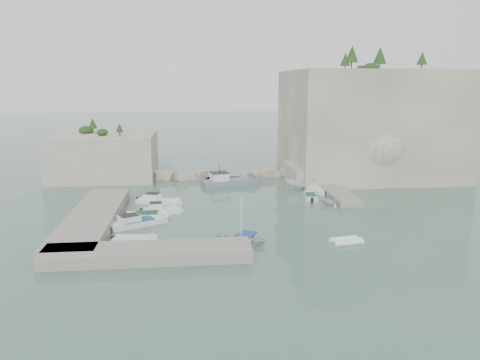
{
  "coord_description": "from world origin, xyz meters",
  "views": [
    {
      "loc": [
        -6.05,
        -51.62,
        15.1
      ],
      "look_at": [
        0.0,
        6.0,
        3.0
      ],
      "focal_mm": 35.0,
      "sensor_mm": 36.0,
      "label": 1
    }
  ],
  "objects": [
    {
      "name": "motorboat_c",
      "position": [
        -11.23,
        0.56,
        0.0
      ],
      "size": [
        5.28,
        2.13,
        0.7
      ],
      "primitive_type": null,
      "rotation": [
        0.0,
        0.0,
        0.05
      ],
      "color": "white",
      "rests_on": "ground"
    },
    {
      "name": "quay_south",
      "position": [
        -10.0,
        -12.5,
        0.55
      ],
      "size": [
        18.0,
        4.0,
        1.1
      ],
      "primitive_type": "cube",
      "color": "#9E9689",
      "rests_on": "ground"
    },
    {
      "name": "motorboat_d",
      "position": [
        -11.99,
        -2.32,
        0.0
      ],
      "size": [
        6.98,
        5.05,
        1.4
      ],
      "primitive_type": null,
      "rotation": [
        0.0,
        0.0,
        0.5
      ],
      "color": "silver",
      "rests_on": "ground"
    },
    {
      "name": "ground",
      "position": [
        0.0,
        0.0,
        0.0
      ],
      "size": [
        400.0,
        400.0,
        0.0
      ],
      "primitive_type": "plane",
      "color": "#496D60",
      "rests_on": "ground"
    },
    {
      "name": "motorboat_b",
      "position": [
        -9.67,
        2.34,
        0.0
      ],
      "size": [
        5.02,
        1.77,
        1.4
      ],
      "primitive_type": null,
      "rotation": [
        0.0,
        0.0,
        0.03
      ],
      "color": "white",
      "rests_on": "ground"
    },
    {
      "name": "cliff_terrace",
      "position": [
        13.0,
        18.0,
        1.25
      ],
      "size": [
        8.0,
        10.0,
        2.5
      ],
      "primitive_type": "cube",
      "color": "beige",
      "rests_on": "ground"
    },
    {
      "name": "ledge_east",
      "position": [
        13.5,
        10.0,
        0.4
      ],
      "size": [
        3.0,
        16.0,
        0.8
      ],
      "primitive_type": "cube",
      "color": "#9E9689",
      "rests_on": "ground"
    },
    {
      "name": "work_boat",
      "position": [
        -0.33,
        16.81,
        0.0
      ],
      "size": [
        9.73,
        4.96,
        2.2
      ],
      "primitive_type": null,
      "rotation": [
        0.0,
        0.0,
        0.25
      ],
      "color": "slate",
      "rests_on": "ground"
    },
    {
      "name": "vegetation",
      "position": [
        17.83,
        24.4,
        17.93
      ],
      "size": [
        53.48,
        13.88,
        13.4
      ],
      "color": "#1E4219",
      "rests_on": "ground"
    },
    {
      "name": "breakwater",
      "position": [
        -1.0,
        22.0,
        0.7
      ],
      "size": [
        28.0,
        3.0,
        1.4
      ],
      "primitive_type": "cube",
      "color": "beige",
      "rests_on": "ground"
    },
    {
      "name": "tender_east_d",
      "position": [
        9.81,
        13.02,
        0.0
      ],
      "size": [
        5.33,
        2.64,
        1.97
      ],
      "primitive_type": "imported",
      "rotation": [
        0.0,
        0.0,
        1.43
      ],
      "color": "silver",
      "rests_on": "ground"
    },
    {
      "name": "outcrop_west",
      "position": [
        -20.0,
        25.0,
        3.5
      ],
      "size": [
        16.0,
        14.0,
        7.0
      ],
      "primitive_type": "cube",
      "color": "beige",
      "rests_on": "ground"
    },
    {
      "name": "cliff_east",
      "position": [
        23.0,
        23.0,
        8.5
      ],
      "size": [
        26.0,
        22.0,
        17.0
      ],
      "primitive_type": "cube",
      "color": "beige",
      "rests_on": "ground"
    },
    {
      "name": "motorboat_e",
      "position": [
        -11.63,
        -8.0,
        0.0
      ],
      "size": [
        4.77,
        2.5,
        0.7
      ],
      "primitive_type": null,
      "rotation": [
        0.0,
        0.0,
        -0.15
      ],
      "color": "white",
      "rests_on": "ground"
    },
    {
      "name": "rowboat_mast",
      "position": [
        -1.46,
        -9.14,
        2.61
      ],
      "size": [
        0.1,
        0.1,
        4.2
      ],
      "primitive_type": "cylinder",
      "color": "white",
      "rests_on": "rowboat"
    },
    {
      "name": "inflatable_dinghy",
      "position": [
        8.61,
        -10.13,
        0.0
      ],
      "size": [
        3.45,
        2.09,
        0.44
      ],
      "primitive_type": null,
      "rotation": [
        0.0,
        0.0,
        0.17
      ],
      "color": "white",
      "rests_on": "ground"
    },
    {
      "name": "rowboat",
      "position": [
        -1.46,
        -9.14,
        0.0
      ],
      "size": [
        6.02,
        5.44,
        1.02
      ],
      "primitive_type": "imported",
      "rotation": [
        0.0,
        0.0,
        1.08
      ],
      "color": "silver",
      "rests_on": "ground"
    },
    {
      "name": "motorboat_a",
      "position": [
        -10.31,
        6.85,
        0.0
      ],
      "size": [
        6.45,
        3.85,
        1.4
      ],
      "primitive_type": null,
      "rotation": [
        0.0,
        0.0,
        -0.35
      ],
      "color": "white",
      "rests_on": "ground"
    },
    {
      "name": "tender_east_b",
      "position": [
        9.55,
        7.28,
        0.0
      ],
      "size": [
        2.17,
        4.6,
        0.7
      ],
      "primitive_type": null,
      "rotation": [
        0.0,
        0.0,
        1.42
      ],
      "color": "silver",
      "rests_on": "ground"
    },
    {
      "name": "tender_east_c",
      "position": [
        11.45,
        10.77,
        0.0
      ],
      "size": [
        2.91,
        5.27,
        0.7
      ],
      "primitive_type": null,
      "rotation": [
        0.0,
        0.0,
        1.84
      ],
      "color": "white",
      "rests_on": "ground"
    },
    {
      "name": "quay_west",
      "position": [
        -17.0,
        -1.0,
        0.55
      ],
      "size": [
        5.0,
        24.0,
        1.1
      ],
      "primitive_type": "cube",
      "color": "#9E9689",
      "rests_on": "ground"
    },
    {
      "name": "tender_east_a",
      "position": [
        11.44,
        3.83,
        0.0
      ],
      "size": [
        3.04,
        2.68,
        1.52
      ],
      "primitive_type": "imported",
      "rotation": [
        0.0,
        0.0,
        1.5
      ],
      "color": "silver",
      "rests_on": "ground"
    }
  ]
}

